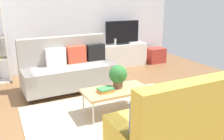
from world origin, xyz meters
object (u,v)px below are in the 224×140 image
potted_plant (118,75)px  vase_1 (108,42)px  couch_beige (69,69)px  coffee_table (116,91)px  tv_console (122,55)px  table_book_0 (106,91)px  bottle_0 (115,42)px  vase_0 (102,43)px  couch_green (190,123)px  tv (122,33)px  storage_trunk (155,55)px

potted_plant → vase_1: bearing=68.5°
vase_1 → couch_beige: bearing=-141.5°
couch_beige → coffee_table: 1.48m
tv_console → table_book_0: tv_console is taller
potted_plant → bottle_0: same height
table_book_0 → vase_0: vase_0 is taller
vase_1 → bottle_0: size_ratio=0.91×
potted_plant → bottle_0: bearing=64.4°
couch_green → tv: tv is taller
couch_green → vase_1: couch_green is taller
vase_1 → tv: bearing=-9.9°
tv_console → tv: bearing=-90.0°
vase_1 → bottle_0: 0.19m
tv → vase_1: size_ratio=6.40×
couch_beige → coffee_table: bearing=103.1°
vase_0 → storage_trunk: bearing=-5.1°
table_book_0 → bottle_0: 2.90m
tv → table_book_0: size_ratio=4.17×
storage_trunk → vase_0: (-1.68, 0.15, 0.48)m
coffee_table → tv: size_ratio=1.10×
tv_console → vase_0: vase_0 is taller
coffee_table → tv: tv is taller
storage_trunk → potted_plant: (-2.49, -2.36, 0.42)m
tv → vase_1: 0.47m
tv_console → potted_plant: 2.85m
coffee_table → table_book_0: 0.20m
couch_beige → tv_console: couch_beige is taller
tv → vase_1: (-0.40, 0.07, -0.23)m
tv_console → table_book_0: (-1.66, -2.55, 0.12)m
coffee_table → bottle_0: bottle_0 is taller
vase_0 → bottle_0: (0.35, -0.09, 0.02)m
potted_plant → table_book_0: potted_plant is taller
couch_green → coffee_table: 1.45m
vase_1 → bottle_0: bottle_0 is taller
tv_console → couch_green: bearing=-106.6°
couch_beige → potted_plant: bearing=106.7°
tv → table_book_0: tv is taller
coffee_table → vase_1: 2.81m
potted_plant → table_book_0: (-0.27, -0.09, -0.20)m
couch_beige → potted_plant: couch_beige is taller
coffee_table → table_book_0: table_book_0 is taller
vase_1 → storage_trunk: bearing=-5.7°
storage_trunk → vase_1: 1.59m
table_book_0 → bottle_0: (1.43, 2.51, 0.29)m
couch_beige → bottle_0: bearing=-149.0°
couch_green → tv: size_ratio=1.91×
table_book_0 → vase_1: (1.26, 2.60, 0.28)m
tv → vase_0: size_ratio=7.70×
couch_green → bottle_0: 4.03m
couch_green → storage_trunk: bearing=58.8°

